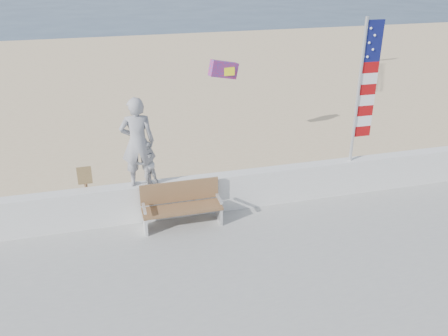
{
  "coord_description": "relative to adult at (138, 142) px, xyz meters",
  "views": [
    {
      "loc": [
        -2.37,
        -7.77,
        5.94
      ],
      "look_at": [
        0.2,
        1.8,
        1.35
      ],
      "focal_mm": 38.0,
      "sensor_mm": 36.0,
      "label": 1
    }
  ],
  "objects": [
    {
      "name": "ground",
      "position": [
        1.7,
        -2.0,
        -2.1
      ],
      "size": [
        220.0,
        220.0,
        0.0
      ],
      "primitive_type": "plane",
      "color": "#2B4157",
      "rests_on": "ground"
    },
    {
      "name": "sand",
      "position": [
        1.7,
        7.0,
        -2.06
      ],
      "size": [
        90.0,
        40.0,
        0.08
      ],
      "primitive_type": "cube",
      "color": "beige",
      "rests_on": "ground"
    },
    {
      "name": "seawall",
      "position": [
        1.7,
        0.0,
        -1.47
      ],
      "size": [
        30.0,
        0.35,
        0.9
      ],
      "primitive_type": "cube",
      "color": "silver",
      "rests_on": "boardwalk"
    },
    {
      "name": "adult",
      "position": [
        0.0,
        0.0,
        0.0
      ],
      "size": [
        0.78,
        0.55,
        2.05
      ],
      "primitive_type": "imported",
      "rotation": [
        0.0,
        0.0,
        3.06
      ],
      "color": "gray",
      "rests_on": "seawall"
    },
    {
      "name": "child",
      "position": [
        0.16,
        0.0,
        -0.51
      ],
      "size": [
        0.58,
        0.5,
        1.03
      ],
      "primitive_type": "imported",
      "rotation": [
        0.0,
        0.0,
        3.38
      ],
      "color": "silver",
      "rests_on": "seawall"
    },
    {
      "name": "bench",
      "position": [
        0.83,
        -0.45,
        -1.41
      ],
      "size": [
        1.8,
        0.57,
        1.0
      ],
      "color": "brown",
      "rests_on": "boardwalk"
    },
    {
      "name": "flag",
      "position": [
        5.39,
        -0.0,
        0.89
      ],
      "size": [
        0.5,
        0.08,
        3.5
      ],
      "color": "silver",
      "rests_on": "seawall"
    },
    {
      "name": "parafoil_kite",
      "position": [
        3.05,
        4.05,
        0.51
      ],
      "size": [
        0.98,
        0.43,
        0.66
      ],
      "color": "red",
      "rests_on": "ground"
    },
    {
      "name": "sign",
      "position": [
        -1.21,
        0.28,
        -1.16
      ],
      "size": [
        0.32,
        0.07,
        1.46
      ],
      "color": "olive",
      "rests_on": "sand"
    }
  ]
}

